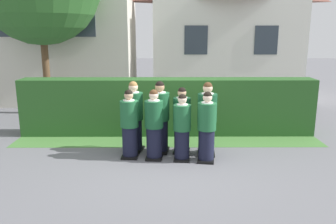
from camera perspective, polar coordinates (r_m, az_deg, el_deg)
The scene contains 13 objects.
ground_plane at distance 7.96m, azimuth 0.01°, elevation -7.76°, with size 60.00×60.00×0.00m, color slate.
student_front_row_0 at distance 7.89m, azimuth -6.43°, elevation -2.25°, with size 0.41×0.52×1.59m.
student_front_row_1 at distance 7.76m, azimuth -2.34°, elevation -2.37°, with size 0.42×0.52×1.61m.
student_front_row_2 at distance 7.69m, azimuth 2.35°, elevation -2.85°, with size 0.40×0.47×1.52m.
student_front_row_3 at distance 7.65m, azimuth 6.46°, elevation -2.76°, with size 0.43×0.51×1.59m.
student_rear_row_0 at distance 8.30m, azimuth -5.69°, elevation -1.01°, with size 0.49×0.58×1.71m.
student_rear_row_1 at distance 8.17m, azimuth -1.35°, elevation -1.12°, with size 0.47×0.57×1.73m.
student_rear_row_2 at distance 8.15m, azimuth 2.29°, elevation -1.67°, with size 0.44×0.54×1.59m.
student_rear_row_3 at distance 8.06m, azimuth 6.49°, elevation -1.40°, with size 0.45×0.53×1.73m.
hedge at distance 9.67m, azimuth -0.06°, elevation 0.93°, with size 8.16×0.70×1.58m.
school_building_main at distance 15.38m, azimuth 9.43°, elevation 13.75°, with size 6.43×3.42×5.89m.
school_building_annex at distance 15.09m, azimuth -17.57°, elevation 15.34°, with size 6.20×3.56×6.94m.
lawn_strip at distance 9.11m, azimuth -0.03°, elevation -4.98°, with size 8.16×0.90×0.01m, color #477A38.
Camera 1 is at (-0.04, -7.43, 2.86)m, focal length 36.62 mm.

